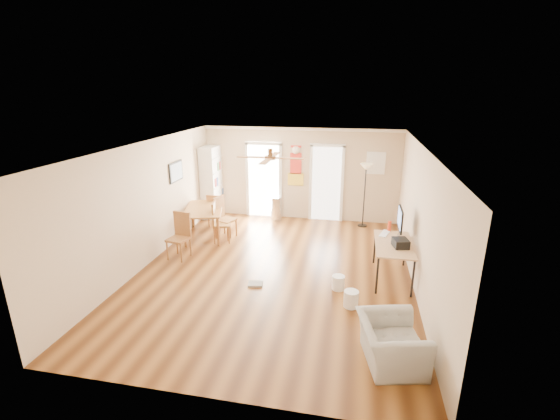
% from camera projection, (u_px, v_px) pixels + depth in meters
% --- Properties ---
extents(floor, '(7.00, 7.00, 0.00)m').
position_uv_depth(floor, '(274.00, 271.00, 8.00)').
color(floor, brown).
rests_on(floor, ground).
extents(ceiling, '(5.50, 7.00, 0.00)m').
position_uv_depth(ceiling, '(274.00, 146.00, 7.20)').
color(ceiling, silver).
rests_on(ceiling, floor).
extents(wall_back, '(5.50, 0.04, 2.60)m').
position_uv_depth(wall_back, '(300.00, 174.00, 10.87)').
color(wall_back, beige).
rests_on(wall_back, floor).
extents(wall_front, '(5.50, 0.04, 2.60)m').
position_uv_depth(wall_front, '(209.00, 306.00, 4.33)').
color(wall_front, beige).
rests_on(wall_front, floor).
extents(wall_left, '(0.04, 7.00, 2.60)m').
position_uv_depth(wall_left, '(147.00, 204.00, 8.12)').
color(wall_left, beige).
rests_on(wall_left, floor).
extents(wall_right, '(0.04, 7.00, 2.60)m').
position_uv_depth(wall_right, '(420.00, 221.00, 7.09)').
color(wall_right, beige).
rests_on(wall_right, floor).
extents(crown_molding, '(5.50, 7.00, 0.08)m').
position_uv_depth(crown_molding, '(274.00, 148.00, 7.22)').
color(crown_molding, white).
rests_on(crown_molding, wall_back).
extents(kitchen_doorway, '(0.90, 0.10, 2.10)m').
position_uv_depth(kitchen_doorway, '(264.00, 181.00, 11.13)').
color(kitchen_doorway, white).
rests_on(kitchen_doorway, wall_back).
extents(bathroom_doorway, '(0.80, 0.10, 2.10)m').
position_uv_depth(bathroom_doorway, '(326.00, 184.00, 10.79)').
color(bathroom_doorway, white).
rests_on(bathroom_doorway, wall_back).
extents(wall_decal, '(0.46, 0.03, 1.10)m').
position_uv_depth(wall_decal, '(296.00, 165.00, 10.80)').
color(wall_decal, red).
rests_on(wall_decal, wall_back).
extents(ac_grille, '(0.50, 0.04, 0.60)m').
position_uv_depth(ac_grille, '(376.00, 163.00, 10.34)').
color(ac_grille, white).
rests_on(ac_grille, wall_back).
extents(framed_poster, '(0.04, 0.66, 0.48)m').
position_uv_depth(framed_poster, '(176.00, 172.00, 9.29)').
color(framed_poster, black).
rests_on(framed_poster, wall_left).
extents(ceiling_fan, '(1.24, 1.24, 0.20)m').
position_uv_depth(ceiling_fan, '(270.00, 158.00, 6.98)').
color(ceiling_fan, '#593819').
rests_on(ceiling_fan, ceiling).
extents(bookshelf, '(0.60, 1.00, 2.06)m').
position_uv_depth(bookshelf, '(212.00, 182.00, 11.16)').
color(bookshelf, silver).
rests_on(bookshelf, floor).
extents(dining_table, '(1.27, 1.69, 0.75)m').
position_uv_depth(dining_table, '(205.00, 222.00, 9.78)').
color(dining_table, '#986231').
rests_on(dining_table, floor).
extents(dining_chair_right_a, '(0.54, 0.54, 1.04)m').
position_uv_depth(dining_chair_right_a, '(226.00, 218.00, 9.66)').
color(dining_chair_right_a, olive).
rests_on(dining_chair_right_a, floor).
extents(dining_chair_right_b, '(0.50, 0.50, 1.00)m').
position_uv_depth(dining_chair_right_b, '(222.00, 222.00, 9.41)').
color(dining_chair_right_b, olive).
rests_on(dining_chair_right_b, floor).
extents(dining_chair_near, '(0.49, 0.49, 1.02)m').
position_uv_depth(dining_chair_near, '(178.00, 237.00, 8.47)').
color(dining_chair_near, '#A17134').
rests_on(dining_chair_near, floor).
extents(dining_chair_far, '(0.38, 0.38, 0.90)m').
position_uv_depth(dining_chair_far, '(216.00, 210.00, 10.50)').
color(dining_chair_far, '#AD6A38').
rests_on(dining_chair_far, floor).
extents(trash_can, '(0.33, 0.33, 0.68)m').
position_uv_depth(trash_can, '(276.00, 208.00, 10.99)').
color(trash_can, silver).
rests_on(trash_can, floor).
extents(torchiere_lamp, '(0.38, 0.38, 1.73)m').
position_uv_depth(torchiere_lamp, '(364.00, 196.00, 10.34)').
color(torchiere_lamp, black).
rests_on(torchiere_lamp, floor).
extents(computer_desk, '(0.71, 1.41, 0.76)m').
position_uv_depth(computer_desk, '(392.00, 261.00, 7.59)').
color(computer_desk, tan).
rests_on(computer_desk, floor).
extents(imac, '(0.10, 0.65, 0.60)m').
position_uv_depth(imac, '(400.00, 223.00, 7.72)').
color(imac, black).
rests_on(imac, computer_desk).
extents(keyboard, '(0.26, 0.45, 0.02)m').
position_uv_depth(keyboard, '(385.00, 233.00, 7.96)').
color(keyboard, silver).
rests_on(keyboard, computer_desk).
extents(printer, '(0.33, 0.36, 0.16)m').
position_uv_depth(printer, '(401.00, 243.00, 7.29)').
color(printer, black).
rests_on(printer, computer_desk).
extents(orange_bottle, '(0.09, 0.09, 0.22)m').
position_uv_depth(orange_bottle, '(389.00, 226.00, 8.08)').
color(orange_bottle, red).
rests_on(orange_bottle, computer_desk).
extents(wastebasket_a, '(0.29, 0.29, 0.27)m').
position_uv_depth(wastebasket_a, '(338.00, 283.00, 7.26)').
color(wastebasket_a, white).
rests_on(wastebasket_a, floor).
extents(wastebasket_b, '(0.28, 0.28, 0.30)m').
position_uv_depth(wastebasket_b, '(351.00, 299.00, 6.68)').
color(wastebasket_b, white).
rests_on(wastebasket_b, floor).
extents(floor_cloth, '(0.31, 0.26, 0.04)m').
position_uv_depth(floor_cloth, '(255.00, 284.00, 7.44)').
color(floor_cloth, gray).
rests_on(floor_cloth, floor).
extents(armchair, '(1.02, 1.11, 0.62)m').
position_uv_depth(armchair, '(391.00, 343.00, 5.28)').
color(armchair, '#A2A29D').
rests_on(armchair, floor).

